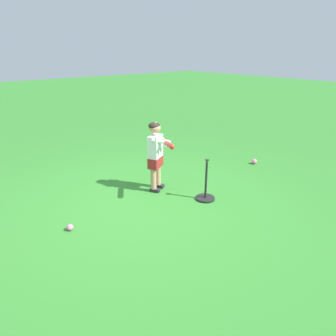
% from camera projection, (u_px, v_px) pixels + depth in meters
% --- Properties ---
extents(ground_plane, '(40.00, 40.00, 0.00)m').
position_uv_depth(ground_plane, '(141.00, 205.00, 4.42)').
color(ground_plane, '#2D7528').
extents(child_batter, '(0.36, 0.73, 1.08)m').
position_uv_depth(child_batter, '(156.00, 151.00, 4.64)').
color(child_batter, '#232328').
rests_on(child_batter, ground).
extents(play_ball_by_bucket, '(0.08, 0.08, 0.08)m').
position_uv_depth(play_ball_by_bucket, '(70.00, 227.00, 3.78)').
color(play_ball_by_bucket, pink).
rests_on(play_ball_by_bucket, ground).
extents(play_ball_center_lawn, '(0.10, 0.10, 0.10)m').
position_uv_depth(play_ball_center_lawn, '(254.00, 162.00, 5.95)').
color(play_ball_center_lawn, pink).
rests_on(play_ball_center_lawn, ground).
extents(batting_tee, '(0.28, 0.28, 0.62)m').
position_uv_depth(batting_tee, '(205.00, 193.00, 4.54)').
color(batting_tee, black).
rests_on(batting_tee, ground).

